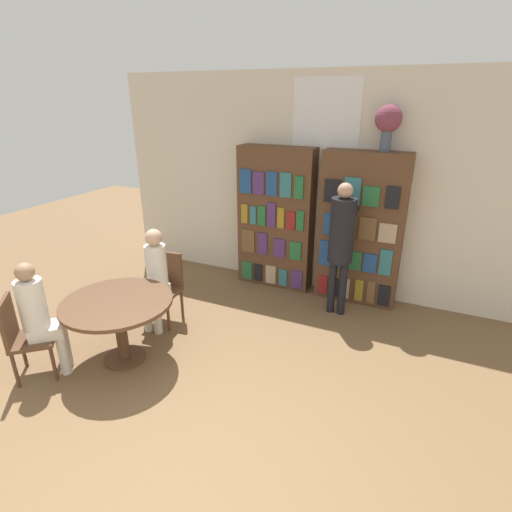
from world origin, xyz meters
The scene contains 11 objects.
ground_plane centered at (0.00, 0.00, 0.00)m, with size 16.00×16.00×0.00m, color brown.
wall_back centered at (0.00, 3.74, 1.51)m, with size 6.40×0.07×3.00m.
bookshelf_left centered at (-0.61, 3.54, 1.02)m, with size 1.09×0.34×2.04m.
bookshelf_right centered at (0.61, 3.54, 1.02)m, with size 1.09×0.34×2.04m.
flower_vase centered at (0.80, 3.55, 2.39)m, with size 0.32×0.32×0.54m.
reading_table centered at (-1.36, 1.07, 0.59)m, with size 1.13×1.13×0.72m.
chair_near_camera centered at (-2.03, 0.47, 0.49)m, with size 0.56×0.56×0.88m.
chair_left_side centered at (-1.45, 1.97, 0.49)m, with size 0.44×0.44×0.88m.
seated_reader_left centered at (-1.43, 1.79, 0.71)m, with size 0.28×0.38×1.25m.
seated_reader_right centered at (-1.89, 0.59, 0.69)m, with size 0.41×0.40×1.23m.
librarian_standing centered at (0.47, 3.04, 1.06)m, with size 0.31×0.58×1.73m.
Camera 1 is at (1.47, -1.61, 2.67)m, focal length 28.00 mm.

